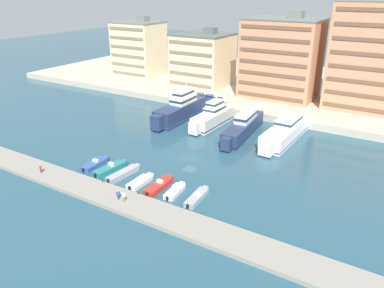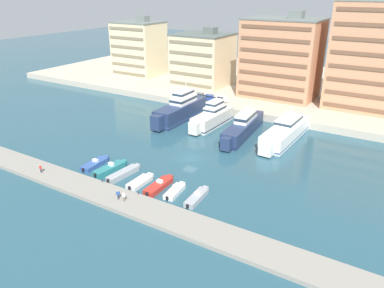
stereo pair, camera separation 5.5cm
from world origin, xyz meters
The scene contains 26 objects.
ground_plane centered at (0.00, 0.00, 0.00)m, with size 400.00×400.00×0.00m, color #285160.
quay_promenade centered at (0.00, 63.78, 0.90)m, with size 180.00×70.00×1.79m, color #BCB29E.
pier_dock centered at (0.00, -19.86, 0.33)m, with size 120.00×5.61×0.66m, color gray.
yacht_navy_far_left centered at (-14.56, 18.91, 2.71)m, with size 4.95×21.50×9.10m.
yacht_ivory_left centered at (-5.44, 19.10, 2.18)m, with size 4.65×17.05×7.77m.
yacht_navy_mid_left centered at (3.74, 17.15, 2.01)m, with size 5.48×22.05×6.78m.
yacht_white_center_left centered at (12.89, 19.49, 1.95)m, with size 5.47×22.70×6.58m.
motorboat_blue_far_left centered at (-13.59, -12.45, 0.44)m, with size 2.42×6.90×1.28m.
motorboat_teal_left centered at (-9.45, -12.66, 0.57)m, with size 2.51×7.59×1.67m.
motorboat_grey_mid_left centered at (-6.18, -12.76, 0.50)m, with size 2.14×7.88×0.99m.
motorboat_white_center_left centered at (-1.82, -13.43, 0.37)m, with size 2.15×6.22×0.81m.
motorboat_red_center centered at (1.90, -13.00, 0.49)m, with size 2.16×7.41×1.43m.
motorboat_white_center_right centered at (5.19, -13.02, 0.43)m, with size 2.30×5.94×1.38m.
motorboat_grey_mid_right centered at (9.31, -12.84, 0.46)m, with size 2.08×6.90×1.30m.
car_grey_far_left centered at (-16.94, 32.51, 2.77)m, with size 4.18×2.08×1.80m.
car_blue_left centered at (-13.63, 32.06, 2.77)m, with size 4.18×2.09×1.80m.
car_white_mid_left centered at (-10.22, 32.89, 2.77)m, with size 4.14×1.99×1.80m.
apartment_block_far_left centered at (-51.89, 49.13, 11.18)m, with size 16.25×13.28×20.64m.
apartment_block_left centered at (-24.89, 48.21, 9.96)m, with size 16.84×16.01×18.23m.
apartment_block_mid_left centered at (1.28, 47.43, 12.83)m, with size 20.95×15.14×23.98m.
apartment_block_center_left centered at (25.72, 48.08, 15.37)m, with size 22.04×14.76×29.07m.
pedestrian_near_edge centered at (-0.77, -20.12, 1.59)m, with size 0.45×0.46×1.57m.
pedestrian_mid_deck centered at (-18.86, -20.49, 1.59)m, with size 0.61×0.23×1.58m.
pedestrian_far_side centered at (0.44, -20.20, 1.67)m, with size 0.66×0.25×1.71m.
bollard_west centered at (-6.93, -17.30, 0.98)m, with size 0.20×0.20×0.61m.
bollard_west_mid centered at (0.94, -17.30, 0.98)m, with size 0.20×0.20×0.61m.
Camera 1 is at (35.73, -57.52, 31.56)m, focal length 35.00 mm.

